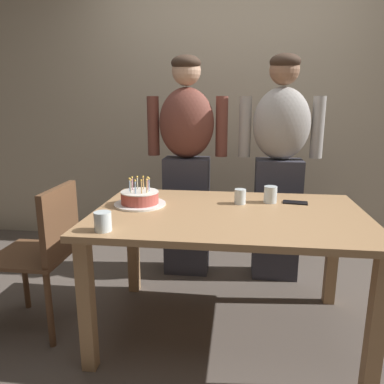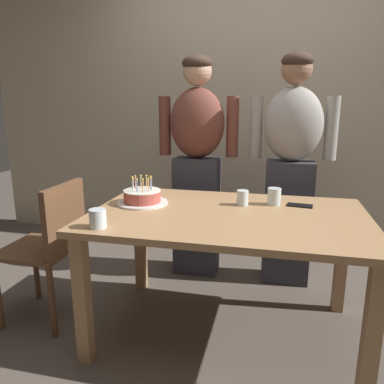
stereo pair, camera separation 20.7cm
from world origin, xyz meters
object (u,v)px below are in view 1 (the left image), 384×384
object	(u,v)px
birthday_cake	(140,199)
person_man_bearded	(187,164)
water_glass_near	(103,221)
water_glass_far	(270,194)
water_glass_side	(240,196)
dining_chair	(46,247)
person_woman_cardigan	(279,166)
cell_phone	(295,203)

from	to	relation	value
birthday_cake	person_man_bearded	distance (m)	0.74
water_glass_near	water_glass_far	xyz separation A→B (m)	(0.82, 0.61, 0.00)
water_glass_far	water_glass_side	world-z (taller)	water_glass_far
water_glass_near	water_glass_far	world-z (taller)	water_glass_far
water_glass_side	dining_chair	distance (m)	1.17
water_glass_side	person_woman_cardigan	bearing A→B (deg)	65.01
water_glass_near	person_man_bearded	xyz separation A→B (m)	(0.23, 1.17, 0.09)
water_glass_far	person_woman_cardigan	bearing A→B (deg)	79.57
water_glass_far	person_woman_cardigan	size ratio (longest dim) A/B	0.06
cell_phone	person_woman_cardigan	world-z (taller)	person_woman_cardigan
dining_chair	cell_phone	bearing A→B (deg)	102.66
water_glass_near	water_glass_side	distance (m)	0.85
water_glass_far	cell_phone	bearing A→B (deg)	1.46
birthday_cake	dining_chair	size ratio (longest dim) A/B	0.35
birthday_cake	water_glass_side	xyz separation A→B (m)	(0.59, 0.10, 0.01)
birthday_cake	water_glass_far	bearing A→B (deg)	11.38
water_glass_near	water_glass_side	size ratio (longest dim) A/B	1.03
water_glass_side	person_man_bearded	bearing A→B (deg)	123.78
birthday_cake	cell_phone	size ratio (longest dim) A/B	2.11
water_glass_side	person_woman_cardigan	xyz separation A→B (m)	(0.28, 0.61, 0.09)
birthday_cake	water_glass_far	distance (m)	0.78
water_glass_near	person_man_bearded	distance (m)	1.20
water_glass_side	water_glass_near	bearing A→B (deg)	-138.68
birthday_cake	person_woman_cardigan	xyz separation A→B (m)	(0.87, 0.71, 0.10)
water_glass_side	person_man_bearded	world-z (taller)	person_man_bearded
birthday_cake	person_man_bearded	size ratio (longest dim) A/B	0.18
birthday_cake	water_glass_side	bearing A→B (deg)	10.02
person_woman_cardigan	water_glass_near	bearing A→B (deg)	51.74
water_glass_far	water_glass_side	bearing A→B (deg)	-164.32
water_glass_near	cell_phone	size ratio (longest dim) A/B	0.64
cell_phone	water_glass_side	bearing A→B (deg)	-162.38
water_glass_near	person_woman_cardigan	bearing A→B (deg)	51.74
person_woman_cardigan	person_man_bearded	bearing A→B (deg)	0.00
birthday_cake	water_glass_far	world-z (taller)	birthday_cake
water_glass_side	cell_phone	bearing A→B (deg)	9.39
dining_chair	person_woman_cardigan	bearing A→B (deg)	122.22
person_man_bearded	dining_chair	world-z (taller)	person_man_bearded
dining_chair	water_glass_side	bearing A→B (deg)	103.62
person_man_bearded	dining_chair	xyz separation A→B (m)	(-0.70, -0.88, -0.36)
cell_phone	dining_chair	size ratio (longest dim) A/B	0.17
water_glass_far	water_glass_side	xyz separation A→B (m)	(-0.18, -0.05, -0.01)
water_glass_side	cell_phone	xyz separation A→B (m)	(0.33, 0.05, -0.04)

